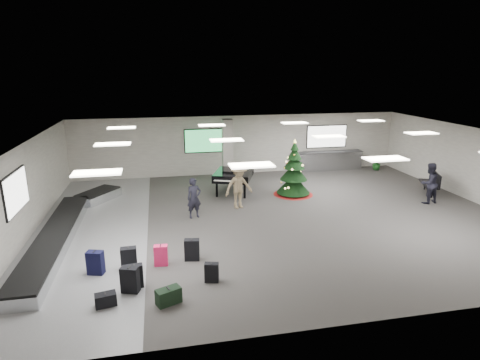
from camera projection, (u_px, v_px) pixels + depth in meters
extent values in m
plane|color=#3C3936|center=(277.00, 217.00, 15.88)|extent=(18.00, 18.00, 0.00)
cube|color=#A8A19A|center=(241.00, 145.00, 22.05)|extent=(18.00, 0.02, 3.20)
cube|color=#A8A19A|center=(370.00, 260.00, 8.85)|extent=(18.00, 0.02, 3.20)
cube|color=#A8A19A|center=(25.00, 192.00, 13.70)|extent=(0.02, 14.00, 3.20)
cube|color=#A8A19A|center=(479.00, 167.00, 17.19)|extent=(0.02, 14.00, 3.20)
cube|color=silver|center=(279.00, 137.00, 15.01)|extent=(18.00, 14.00, 0.02)
cube|color=slate|center=(91.00, 230.00, 14.52)|extent=(4.00, 14.00, 0.01)
cube|color=#A09992|center=(227.00, 150.00, 20.53)|extent=(0.50, 0.50, 3.20)
cube|color=green|center=(205.00, 141.00, 21.53)|extent=(2.20, 0.08, 1.30)
cube|color=white|center=(327.00, 136.00, 22.89)|extent=(2.40, 0.08, 1.30)
cube|color=white|center=(16.00, 192.00, 12.68)|extent=(0.08, 2.10, 1.30)
cube|color=white|center=(97.00, 173.00, 10.09)|extent=(1.20, 0.60, 0.04)
cube|color=white|center=(113.00, 144.00, 13.86)|extent=(1.20, 0.60, 0.04)
cube|color=white|center=(122.00, 128.00, 17.64)|extent=(1.20, 0.60, 0.04)
cube|color=white|center=(251.00, 165.00, 10.87)|extent=(1.20, 0.60, 0.04)
cube|color=white|center=(226.00, 140.00, 14.64)|extent=(1.20, 0.60, 0.04)
cube|color=white|center=(212.00, 125.00, 18.41)|extent=(1.20, 0.60, 0.04)
cube|color=white|center=(385.00, 159.00, 11.65)|extent=(1.20, 0.60, 0.04)
cube|color=white|center=(329.00, 136.00, 15.42)|extent=(1.20, 0.60, 0.04)
cube|color=white|center=(295.00, 123.00, 19.19)|extent=(1.20, 0.60, 0.04)
cube|color=white|center=(421.00, 133.00, 16.19)|extent=(1.20, 0.60, 0.04)
cube|color=white|center=(371.00, 121.00, 19.97)|extent=(1.20, 0.60, 0.04)
cube|color=silver|center=(55.00, 239.00, 13.33)|extent=(1.00, 8.00, 0.38)
cube|color=black|center=(54.00, 233.00, 13.27)|extent=(0.95, 7.90, 0.05)
cube|color=silver|center=(98.00, 196.00, 17.82)|extent=(1.97, 2.21, 0.38)
cube|color=black|center=(98.00, 191.00, 17.77)|extent=(1.87, 2.10, 0.05)
cube|color=silver|center=(327.00, 161.00, 22.98)|extent=(4.00, 0.60, 1.05)
cube|color=#28282A|center=(328.00, 152.00, 22.83)|extent=(4.05, 0.65, 0.04)
cube|color=black|center=(130.00, 280.00, 10.46)|extent=(0.51, 0.39, 0.71)
cube|color=black|center=(129.00, 267.00, 10.36)|extent=(0.08, 0.15, 0.02)
cube|color=black|center=(135.00, 276.00, 10.69)|extent=(0.44, 0.27, 0.65)
cube|color=black|center=(134.00, 265.00, 10.60)|extent=(0.04, 0.13, 0.02)
cube|color=#FC205E|center=(161.00, 255.00, 11.90)|extent=(0.42, 0.26, 0.63)
cube|color=black|center=(160.00, 245.00, 11.81)|extent=(0.04, 0.14, 0.02)
cube|color=black|center=(192.00, 250.00, 12.22)|extent=(0.48, 0.32, 0.67)
cube|color=black|center=(192.00, 239.00, 12.13)|extent=(0.06, 0.15, 0.02)
cube|color=black|center=(95.00, 263.00, 11.38)|extent=(0.51, 0.38, 0.69)
cube|color=black|center=(94.00, 251.00, 11.29)|extent=(0.07, 0.16, 0.02)
cube|color=black|center=(169.00, 296.00, 9.99)|extent=(0.68, 0.52, 0.41)
cube|color=black|center=(168.00, 288.00, 9.93)|extent=(0.10, 0.18, 0.02)
cube|color=black|center=(212.00, 272.00, 10.99)|extent=(0.42, 0.29, 0.55)
cube|color=black|center=(211.00, 263.00, 10.91)|extent=(0.06, 0.12, 0.02)
cube|color=black|center=(129.00, 258.00, 11.68)|extent=(0.46, 0.27, 0.67)
cube|color=black|center=(128.00, 248.00, 11.58)|extent=(0.04, 0.16, 0.02)
cube|color=black|center=(106.00, 300.00, 9.89)|extent=(0.56, 0.38, 0.33)
cube|color=black|center=(105.00, 293.00, 9.85)|extent=(0.06, 0.17, 0.02)
cone|color=maroon|center=(293.00, 193.00, 18.65)|extent=(1.83, 1.83, 0.12)
cylinder|color=#3F2819|center=(293.00, 189.00, 18.60)|extent=(0.12, 0.12, 0.48)
cone|color=black|center=(293.00, 183.00, 18.52)|extent=(1.54, 1.54, 0.87)
cone|color=black|center=(294.00, 171.00, 18.37)|extent=(1.25, 1.25, 0.77)
cone|color=black|center=(294.00, 161.00, 18.24)|extent=(0.96, 0.96, 0.67)
cone|color=black|center=(295.00, 153.00, 18.13)|extent=(0.67, 0.67, 0.58)
cone|color=black|center=(295.00, 145.00, 18.04)|extent=(0.39, 0.39, 0.43)
cone|color=#FFE566|center=(295.00, 141.00, 17.98)|extent=(0.15, 0.15, 0.17)
cube|color=black|center=(234.00, 175.00, 18.70)|extent=(2.22, 2.34, 0.30)
cube|color=black|center=(229.00, 182.00, 17.76)|extent=(1.56, 0.86, 0.11)
cube|color=white|center=(229.00, 181.00, 17.71)|extent=(1.35, 0.64, 0.02)
cube|color=black|center=(231.00, 174.00, 17.93)|extent=(0.71, 0.30, 0.24)
cylinder|color=black|center=(217.00, 189.00, 18.23)|extent=(0.11, 0.11, 0.73)
cylinder|color=black|center=(245.00, 190.00, 18.03)|extent=(0.11, 0.11, 0.73)
cylinder|color=black|center=(236.00, 181.00, 19.55)|extent=(0.11, 0.11, 0.73)
cube|color=black|center=(429.00, 184.00, 18.68)|extent=(1.15, 1.74, 0.07)
cylinder|color=black|center=(438.00, 193.00, 18.12)|extent=(0.07, 0.07, 0.44)
cylinder|color=black|center=(419.00, 185.00, 19.37)|extent=(0.07, 0.07, 0.44)
cube|color=black|center=(435.00, 177.00, 18.65)|extent=(0.69, 1.55, 0.55)
imported|color=black|center=(194.00, 198.00, 15.60)|extent=(0.67, 0.53, 1.60)
imported|color=#8B7655|center=(239.00, 186.00, 16.63)|extent=(1.36, 0.99, 1.89)
imported|color=black|center=(429.00, 183.00, 17.25)|extent=(0.97, 0.82, 1.79)
imported|color=#164014|center=(299.00, 168.00, 21.98)|extent=(0.49, 0.51, 0.72)
imported|color=#164014|center=(377.00, 163.00, 23.02)|extent=(0.67, 0.67, 0.84)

